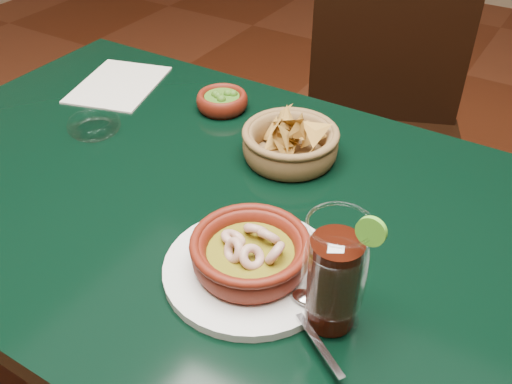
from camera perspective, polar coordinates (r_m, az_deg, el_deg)
The scene contains 8 objects.
dining_table at distance 1.05m, azimuth -5.95°, elevation -3.88°, with size 1.20×0.80×0.75m.
dining_chair at distance 1.60m, azimuth 12.45°, elevation 6.09°, with size 0.58×0.58×0.97m.
shrimp_plate at distance 0.81m, azimuth -0.52°, elevation -6.50°, with size 0.32×0.25×0.08m.
chip_basket at distance 1.04m, azimuth 3.45°, elevation 4.92°, with size 0.21×0.21×0.12m.
guacamole_ramekin at distance 1.21m, azimuth -3.40°, elevation 9.11°, with size 0.13×0.13×0.04m.
cola_drink at distance 0.72m, azimuth 7.82°, elevation -8.30°, with size 0.17×0.17×0.19m.
glass_ashtray at distance 1.18m, azimuth -15.90°, elevation 6.42°, with size 0.11×0.11×0.03m.
paper_menu at distance 1.35m, azimuth -13.58°, elevation 10.41°, with size 0.22×0.26×0.00m.
Camera 1 is at (0.50, -0.61, 1.34)m, focal length 40.00 mm.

